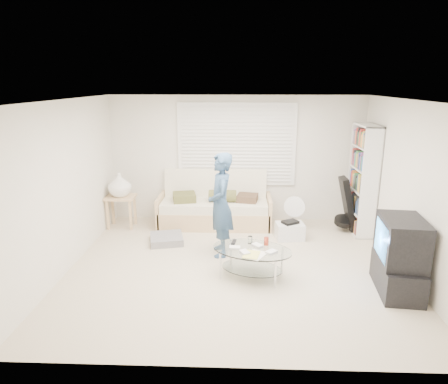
{
  "coord_description": "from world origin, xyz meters",
  "views": [
    {
      "loc": [
        0.05,
        -5.6,
        2.75
      ],
      "look_at": [
        -0.18,
        0.3,
        1.11
      ],
      "focal_mm": 32.0,
      "sensor_mm": 36.0,
      "label": 1
    }
  ],
  "objects_px": {
    "futon_sofa": "(215,207)",
    "tv_unit": "(399,257)",
    "bookshelf": "(363,180)",
    "coffee_table": "(252,254)"
  },
  "relations": [
    {
      "from": "tv_unit",
      "to": "coffee_table",
      "type": "distance_m",
      "value": 1.98
    },
    {
      "from": "futon_sofa",
      "to": "tv_unit",
      "type": "height_order",
      "value": "futon_sofa"
    },
    {
      "from": "futon_sofa",
      "to": "tv_unit",
      "type": "distance_m",
      "value": 3.63
    },
    {
      "from": "futon_sofa",
      "to": "tv_unit",
      "type": "bearing_deg",
      "value": -43.9
    },
    {
      "from": "bookshelf",
      "to": "tv_unit",
      "type": "bearing_deg",
      "value": -93.2
    },
    {
      "from": "futon_sofa",
      "to": "coffee_table",
      "type": "relative_size",
      "value": 1.65
    },
    {
      "from": "futon_sofa",
      "to": "bookshelf",
      "type": "height_order",
      "value": "bookshelf"
    },
    {
      "from": "coffee_table",
      "to": "futon_sofa",
      "type": "bearing_deg",
      "value": 107.09
    },
    {
      "from": "bookshelf",
      "to": "coffee_table",
      "type": "bearing_deg",
      "value": -137.54
    },
    {
      "from": "futon_sofa",
      "to": "tv_unit",
      "type": "relative_size",
      "value": 2.12
    }
  ]
}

